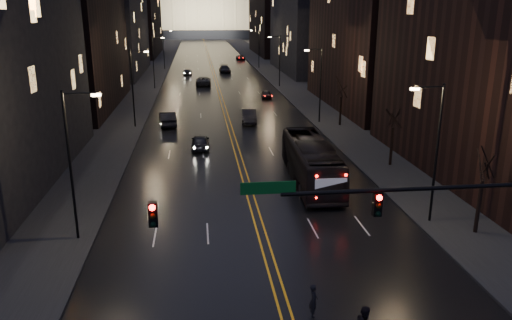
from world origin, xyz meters
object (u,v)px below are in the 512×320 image
object	(u,v)px
oncoming_car_a	(200,142)
oncoming_car_b	(168,118)
pedestrian_a	(314,300)
bus	(311,162)
traffic_signal	(432,213)
receding_car_a	(249,116)

from	to	relation	value
oncoming_car_a	oncoming_car_b	xyz separation A→B (m)	(-3.76, 11.00, 0.12)
oncoming_car_b	pedestrian_a	size ratio (longest dim) A/B	3.31
pedestrian_a	bus	bearing A→B (deg)	-5.16
pedestrian_a	oncoming_car_b	bearing A→B (deg)	19.14
bus	oncoming_car_a	size ratio (longest dim) A/B	2.87
traffic_signal	oncoming_car_a	xyz separation A→B (m)	(-9.42, 29.72, -4.37)
bus	pedestrian_a	xyz separation A→B (m)	(-3.87, -17.71, -0.94)
pedestrian_a	oncoming_car_a	bearing A→B (deg)	16.42
oncoming_car_b	pedestrian_a	bearing A→B (deg)	95.09
oncoming_car_a	pedestrian_a	world-z (taller)	pedestrian_a
bus	pedestrian_a	bearing A→B (deg)	-100.49
traffic_signal	oncoming_car_a	size ratio (longest dim) A/B	4.00
traffic_signal	receding_car_a	bearing A→B (deg)	94.74
traffic_signal	receding_car_a	distance (m)	41.46
bus	receding_car_a	xyz separation A→B (m)	(-2.56, 22.58, -0.90)
oncoming_car_a	receding_car_a	size ratio (longest dim) A/B	0.86
traffic_signal	oncoming_car_a	bearing A→B (deg)	107.59
oncoming_car_a	oncoming_car_b	world-z (taller)	oncoming_car_b
traffic_signal	bus	distance (m)	18.84
oncoming_car_b	pedestrian_a	world-z (taller)	oncoming_car_b
oncoming_car_a	pedestrian_a	bearing A→B (deg)	100.95
bus	pedestrian_a	distance (m)	18.15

